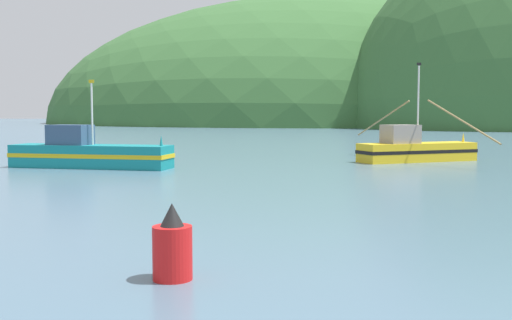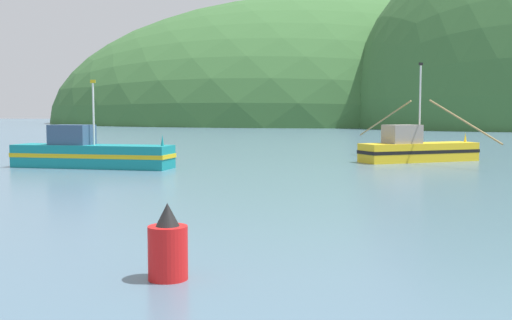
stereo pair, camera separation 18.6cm
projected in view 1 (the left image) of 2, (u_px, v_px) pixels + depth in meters
hill_far_right at (503, 122)px, 211.18m from camera, size 194.59×155.67×91.54m
hill_mid_left at (370, 120)px, 253.52m from camera, size 179.03×143.22×79.75m
hill_far_left at (319, 123)px, 201.89m from camera, size 176.25×141.00×79.79m
fishing_boat_yellow at (415, 149)px, 44.40m from camera, size 9.11×14.68×7.13m
fishing_boat_teal at (88, 153)px, 39.47m from camera, size 10.82×3.74×5.65m
channel_buoy at (172, 248)px, 13.16m from camera, size 0.86×0.86×1.66m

